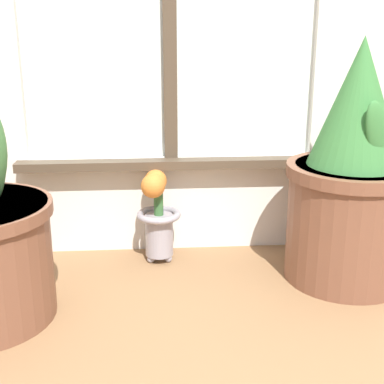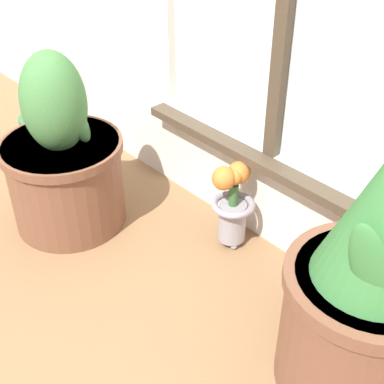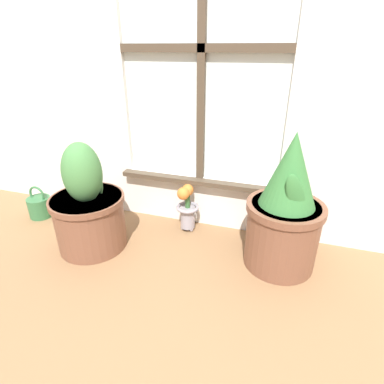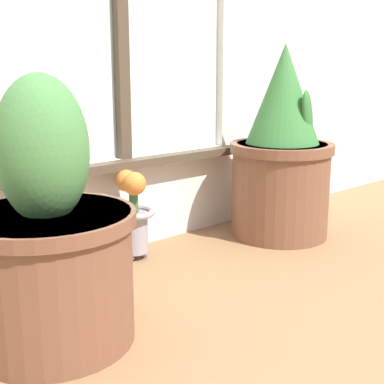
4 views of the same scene
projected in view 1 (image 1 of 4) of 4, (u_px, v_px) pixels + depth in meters
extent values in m
plane|color=olive|center=(184.00, 366.00, 1.02)|extent=(10.00, 10.00, 0.00)
cube|color=silver|center=(172.00, 201.00, 1.55)|extent=(0.78, 0.05, 0.27)
cube|color=#4C3D2D|center=(172.00, 164.00, 1.47)|extent=(0.84, 0.06, 0.02)
cylinder|color=brown|center=(348.00, 222.00, 1.34)|extent=(0.31, 0.31, 0.30)
cylinder|color=brown|center=(353.00, 171.00, 1.30)|extent=(0.32, 0.32, 0.03)
cylinder|color=#38281E|center=(353.00, 167.00, 1.30)|extent=(0.28, 0.28, 0.01)
cone|color=#387538|center=(359.00, 102.00, 1.25)|extent=(0.23, 0.23, 0.30)
ellipsoid|color=#387538|center=(380.00, 140.00, 1.21)|extent=(0.13, 0.07, 0.20)
sphere|color=#99939E|center=(159.00, 253.00, 1.51)|extent=(0.02, 0.02, 0.02)
sphere|color=#99939E|center=(151.00, 259.00, 1.47)|extent=(0.02, 0.02, 0.02)
sphere|color=#99939E|center=(168.00, 259.00, 1.47)|extent=(0.02, 0.02, 0.02)
cylinder|color=#99939E|center=(159.00, 235.00, 1.46)|extent=(0.08, 0.08, 0.12)
torus|color=#99939E|center=(159.00, 215.00, 1.44)|extent=(0.12, 0.12, 0.02)
cylinder|color=#386633|center=(159.00, 204.00, 1.43)|extent=(0.03, 0.03, 0.06)
sphere|color=orange|center=(158.00, 183.00, 1.42)|extent=(0.04, 0.04, 0.04)
sphere|color=orange|center=(156.00, 181.00, 1.44)|extent=(0.06, 0.06, 0.06)
sphere|color=orange|center=(153.00, 186.00, 1.39)|extent=(0.06, 0.06, 0.06)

